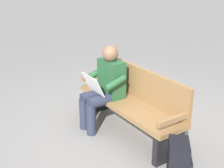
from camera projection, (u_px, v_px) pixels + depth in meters
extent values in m
plane|color=gray|center=(128.00, 132.00, 4.28)|extent=(40.00, 40.00, 0.00)
cube|color=olive|center=(128.00, 105.00, 4.13)|extent=(1.81, 0.52, 0.06)
cube|color=olive|center=(141.00, 84.00, 4.15)|extent=(1.80, 0.09, 0.45)
cube|color=olive|center=(174.00, 119.00, 3.42)|extent=(0.07, 0.48, 0.06)
cube|color=olive|center=(95.00, 76.00, 4.73)|extent=(0.07, 0.48, 0.06)
cube|color=black|center=(168.00, 146.00, 3.59)|extent=(0.09, 0.43, 0.39)
cube|color=black|center=(98.00, 100.00, 4.83)|extent=(0.09, 0.43, 0.39)
cube|color=#23512D|center=(111.00, 78.00, 4.25)|extent=(0.40, 0.23, 0.52)
sphere|color=brown|center=(110.00, 53.00, 4.11)|extent=(0.22, 0.22, 0.22)
cylinder|color=#282D42|center=(103.00, 100.00, 4.16)|extent=(0.16, 0.42, 0.15)
cylinder|color=#282D42|center=(95.00, 95.00, 4.31)|extent=(0.16, 0.42, 0.15)
cylinder|color=#282D42|center=(91.00, 120.00, 4.14)|extent=(0.13, 0.13, 0.45)
cylinder|color=#282D42|center=(84.00, 114.00, 4.30)|extent=(0.13, 0.13, 0.45)
cylinder|color=#23512D|center=(115.00, 83.00, 4.01)|extent=(0.10, 0.31, 0.18)
cylinder|color=#23512D|center=(96.00, 73.00, 4.38)|extent=(0.10, 0.31, 0.18)
cube|color=silver|center=(93.00, 84.00, 4.11)|extent=(0.40, 0.14, 0.27)
cube|color=black|center=(178.00, 161.00, 3.27)|extent=(0.38, 0.37, 0.45)
cube|color=black|center=(189.00, 167.00, 3.28)|extent=(0.19, 0.18, 0.20)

